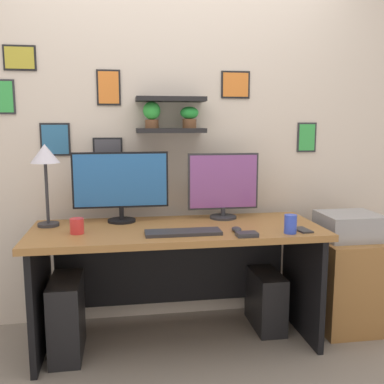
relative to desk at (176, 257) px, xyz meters
name	(u,v)px	position (x,y,z in m)	size (l,w,h in m)	color
ground_plane	(178,341)	(0.00, -0.06, -0.55)	(8.00, 8.00, 0.00)	gray
back_wall_assembly	(168,128)	(0.00, 0.38, 0.81)	(4.40, 0.24, 2.70)	beige
desk	(176,257)	(0.00, 0.00, 0.00)	(1.78, 0.68, 0.75)	#9E6B38
monitor_left	(121,184)	(-0.34, 0.16, 0.45)	(0.61, 0.18, 0.45)	black
monitor_right	(223,185)	(0.34, 0.16, 0.43)	(0.48, 0.18, 0.44)	#2D2D33
keyboard	(183,232)	(0.01, -0.23, 0.21)	(0.44, 0.14, 0.02)	#2D2D33
computer_mouse	(237,229)	(0.33, -0.22, 0.22)	(0.06, 0.09, 0.03)	#2D2D33
desk_lamp	(45,161)	(-0.79, 0.10, 0.61)	(0.17, 0.17, 0.51)	#2D2D33
cell_phone	(303,230)	(0.73, -0.26, 0.21)	(0.07, 0.14, 0.01)	#2D2D33
coffee_mug	(77,226)	(-0.59, -0.12, 0.25)	(0.08, 0.08, 0.09)	red
scissors_tray	(247,234)	(0.36, -0.34, 0.22)	(0.12, 0.08, 0.02)	#2D2D33
water_cup	(290,224)	(0.63, -0.31, 0.26)	(0.07, 0.07, 0.11)	blue
drawer_cabinet	(346,282)	(1.17, 0.00, -0.24)	(0.44, 0.50, 0.62)	#9E6B38
printer	(349,226)	(1.17, 0.00, 0.16)	(0.38, 0.34, 0.17)	#9E9EA3
computer_tower_left	(67,317)	(-0.68, -0.11, -0.31)	(0.18, 0.40, 0.47)	black
computer_tower_right	(266,299)	(0.62, 0.06, -0.35)	(0.18, 0.40, 0.39)	black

